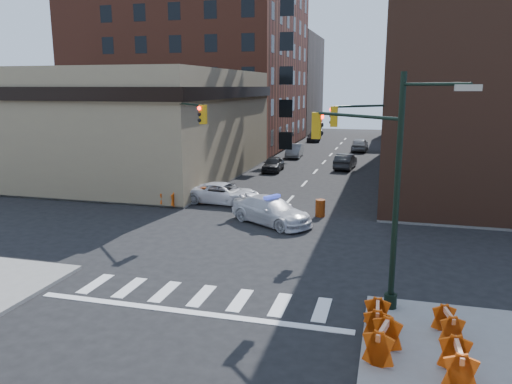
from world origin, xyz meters
The scene contains 30 objects.
ground centered at (0.00, 0.00, 0.00)m, with size 140.00×140.00×0.00m, color black.
sidewalk_nw centered at (-23.00, 32.75, 0.07)m, with size 34.00×54.50×0.15m, color gray.
bank_building centered at (-17.00, 16.50, 4.50)m, with size 22.00×22.00×9.00m, color #867958.
apartment_block centered at (-18.50, 40.00, 12.00)m, with size 25.00×25.00×24.00m, color brown.
commercial_row_ne centered at (13.00, 22.50, 7.00)m, with size 14.00×34.00×14.00m, color #512F20.
filler_nw centered at (-16.00, 62.00, 8.00)m, with size 20.00×18.00×16.00m, color brown.
filler_ne centered at (14.00, 58.00, 6.00)m, with size 16.00×16.00×12.00m, color brown.
signal_pole_se centered at (6.04, -5.52, 4.61)m, with size 5.40×5.27×8.00m.
signal_pole_nw centered at (-5.85, 5.34, 4.34)m, with size 3.58×3.67×8.00m.
signal_pole_ne centered at (5.84, 5.35, 4.34)m, with size 3.67×3.58×8.00m.
tree_ne_near centered at (7.50, 26.00, 3.49)m, with size 3.00×3.00×4.85m.
tree_ne_far centered at (7.50, 34.00, 3.49)m, with size 3.00×3.00×4.85m.
police_car centered at (0.17, 3.65, 0.76)m, with size 2.12×5.22×1.52m, color silver.
pickup centered at (-4.01, 7.69, 0.69)m, with size 2.29×4.97×1.38m, color white.
parked_car_wnear centered at (-3.80, 21.13, 0.68)m, with size 1.61×3.99×1.36m, color black.
parked_car_wfar centered at (-3.64, 30.82, 0.73)m, with size 1.54×4.42×1.46m, color gray.
parked_car_wdeep centered at (-3.97, 47.23, 0.64)m, with size 1.79×4.40×1.28m, color black.
parked_car_enear centered at (2.50, 24.21, 0.73)m, with size 1.54×4.42×1.46m, color black.
parked_car_efar centered at (2.98, 38.02, 0.79)m, with size 1.87×4.66×1.59m, color gray.
pedestrian_a centered at (-8.10, 6.70, 1.10)m, with size 0.69×0.45×1.89m, color black.
pedestrian_b centered at (-8.18, 6.52, 1.04)m, with size 0.86×0.67×1.77m, color black.
pedestrian_c centered at (-10.92, 7.57, 1.01)m, with size 1.01×0.42×1.72m, color #1F222E.
barrel_road centered at (2.65, 6.00, 0.52)m, with size 0.58×0.58×1.03m, color orange.
barrel_bank centered at (-5.50, 7.50, 0.53)m, with size 0.60×0.60×1.07m, color #C14609.
barricade_se_a centered at (8.50, -8.00, 0.57)m, with size 1.11×0.55×0.83m, color #C45C09, non-canonical shape.
barricade_se_b centered at (6.40, -8.29, 0.61)m, with size 1.23×0.62×0.93m, color #D9530A, non-canonical shape.
barricade_se_c centered at (6.60, -9.76, 0.64)m, with size 1.32×0.66×0.99m, color orange, non-canonical shape.
barricade_se_d centered at (8.50, -10.39, 0.64)m, with size 1.30×0.65×0.98m, color #D13B09, non-canonical shape.
barricade_nw_a centered at (-7.06, 5.70, 0.58)m, with size 1.14×0.57×0.85m, color red, non-canonical shape.
barricade_nw_b centered at (-10.07, 7.19, 0.57)m, with size 1.13×0.57×0.85m, color #CB5C09, non-canonical shape.
Camera 1 is at (6.50, -23.10, 7.69)m, focal length 35.00 mm.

